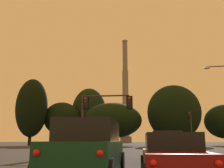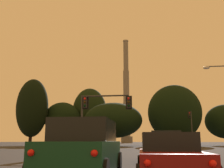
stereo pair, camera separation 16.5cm
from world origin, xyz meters
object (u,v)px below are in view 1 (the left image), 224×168
pickup_truck_center_lane_front (169,147)px  traffic_light_far_right (191,124)px  suv_left_lane_second (88,150)px  traffic_light_overhead_left (99,109)px  smokestack (126,101)px  sedan_center_lane_second (173,157)px

pickup_truck_center_lane_front → traffic_light_far_right: traffic_light_far_right is taller
suv_left_lane_second → traffic_light_overhead_left: bearing=98.0°
traffic_light_overhead_left → smokestack: bearing=93.6°
pickup_truck_center_lane_front → smokestack: (-13.14, 128.70, 22.31)m
suv_left_lane_second → traffic_light_far_right: size_ratio=0.74×
sedan_center_lane_second → traffic_light_overhead_left: 16.16m
sedan_center_lane_second → traffic_light_overhead_left: bearing=107.0°
sedan_center_lane_second → traffic_light_far_right: (7.25, 42.44, 3.70)m
pickup_truck_center_lane_front → traffic_light_far_right: (6.80, 34.74, 3.57)m
suv_left_lane_second → traffic_light_overhead_left: traffic_light_overhead_left is taller
traffic_light_far_right → traffic_light_overhead_left: bearing=-114.2°
sedan_center_lane_second → smokestack: size_ratio=0.08×
traffic_light_overhead_left → smokestack: smokestack is taller
suv_left_lane_second → sedan_center_lane_second: bearing=-1.8°
smokestack → pickup_truck_center_lane_front: bearing=-84.2°
suv_left_lane_second → smokestack: (-9.98, 136.37, 22.21)m
traffic_light_overhead_left → smokestack: size_ratio=0.09×
traffic_light_overhead_left → smokestack: 123.18m
traffic_light_overhead_left → pickup_truck_center_lane_front: bearing=-52.4°
suv_left_lane_second → smokestack: bearing=93.0°
traffic_light_far_right → smokestack: 97.86m
sedan_center_lane_second → suv_left_lane_second: suv_left_lane_second is taller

